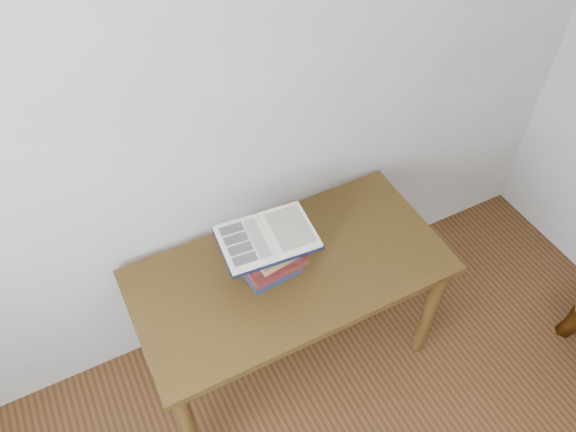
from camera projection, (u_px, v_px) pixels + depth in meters
desk at (290, 283)px, 2.37m from camera, size 1.30×0.65×0.70m
book_stack at (272, 257)px, 2.22m from camera, size 0.27×0.20×0.18m
open_book at (267, 237)px, 2.16m from camera, size 0.39×0.29×0.03m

